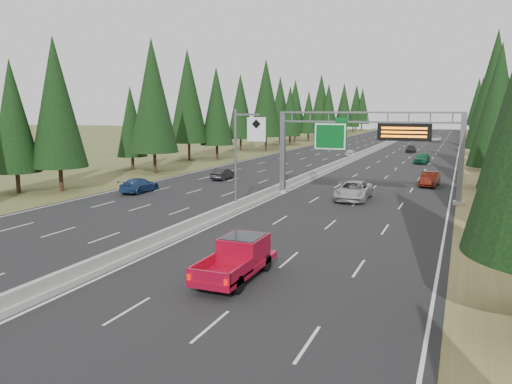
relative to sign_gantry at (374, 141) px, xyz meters
The scene contains 19 objects.
road 46.29m from the sign_gantry, 101.18° to the left, with size 32.00×260.00×0.08m, color black.
shoulder_right 46.28m from the sign_gantry, 78.86° to the left, with size 3.60×260.00×0.06m, color olive.
shoulder_left 52.70m from the sign_gantry, 120.63° to the left, with size 3.60×260.00×0.06m, color #474F25.
median_barrier 46.25m from the sign_gantry, 101.18° to the left, with size 0.70×260.00×0.85m.
sign_gantry is the anchor object (origin of this frame).
hov_sign_pole 12.96m from the sign_gantry, 130.04° to the right, with size 2.80×0.50×8.00m.
tree_row_right 45.74m from the sign_gantry, 73.12° to the left, with size 11.59×239.50×18.72m.
tree_row_left 51.95m from the sign_gantry, 126.58° to the left, with size 11.63×239.93×18.45m.
silver_minivan 4.71m from the sign_gantry, 146.02° to the right, with size 2.72×5.89×1.64m, color #AAA9AE.
red_pickup 24.22m from the sign_gantry, 95.47° to the right, with size 2.06×5.78×1.88m.
car_ahead_green 33.86m from the sign_gantry, 87.01° to the left, with size 1.93×4.79×1.63m, color #155E3C.
car_ahead_dkred 11.86m from the sign_gantry, 66.93° to the left, with size 1.59×4.55×1.50m, color #58160C.
car_ahead_dkgrey 53.37m from the sign_gantry, 91.87° to the left, with size 1.83×4.49×1.30m, color black.
car_ahead_white 88.99m from the sign_gantry, 89.40° to the left, with size 2.43×5.28×1.47m, color silver.
car_ahead_far 109.20m from the sign_gantry, 93.90° to the left, with size 1.67×4.16×1.42m, color black.
car_onc_near 19.70m from the sign_gantry, 160.52° to the left, with size 1.37×3.93×1.30m, color black.
car_onc_blue 22.61m from the sign_gantry, 167.27° to the right, with size 1.94×4.78×1.39m, color navy.
car_onc_white 41.93m from the sign_gantry, 104.47° to the left, with size 1.50×3.74×1.27m, color silver.
car_onc_far 77.07m from the sign_gantry, 107.72° to the left, with size 2.22×4.82×1.34m, color black.
Camera 1 is at (16.27, -10.01, 8.04)m, focal length 35.00 mm.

